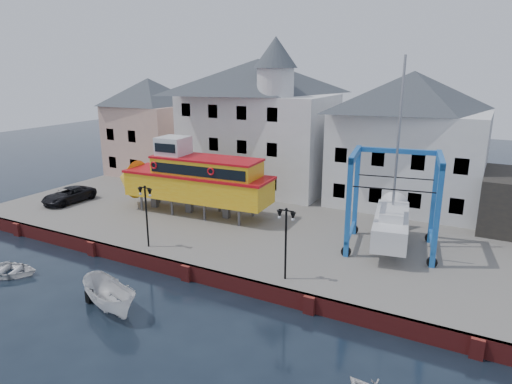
% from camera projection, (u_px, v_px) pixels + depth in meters
% --- Properties ---
extents(ground, '(140.00, 140.00, 0.00)m').
position_uv_depth(ground, '(187.00, 280.00, 27.78)').
color(ground, black).
rests_on(ground, ground).
extents(hardstanding, '(44.00, 22.00, 1.00)m').
position_uv_depth(hardstanding, '(269.00, 220.00, 36.96)').
color(hardstanding, slate).
rests_on(hardstanding, ground).
extents(quay_wall, '(44.00, 0.47, 1.00)m').
position_uv_depth(quay_wall, '(188.00, 272.00, 27.73)').
color(quay_wall, maroon).
rests_on(quay_wall, ground).
extents(building_pink, '(8.00, 7.00, 10.30)m').
position_uv_depth(building_pink, '(151.00, 127.00, 49.60)').
color(building_pink, '#DCAC96').
rests_on(building_pink, hardstanding).
extents(building_white_main, '(14.00, 8.30, 14.00)m').
position_uv_depth(building_white_main, '(259.00, 122.00, 43.61)').
color(building_white_main, silver).
rests_on(building_white_main, hardstanding).
extents(building_white_right, '(12.00, 8.00, 11.20)m').
position_uv_depth(building_white_right, '(409.00, 140.00, 37.98)').
color(building_white_right, silver).
rests_on(building_white_right, hardstanding).
extents(lamp_post_left, '(1.12, 0.32, 4.20)m').
position_uv_depth(lamp_post_left, '(146.00, 201.00, 29.50)').
color(lamp_post_left, black).
rests_on(lamp_post_left, hardstanding).
extents(lamp_post_right, '(1.12, 0.32, 4.20)m').
position_uv_depth(lamp_post_right, '(286.00, 226.00, 24.92)').
color(lamp_post_right, black).
rests_on(lamp_post_right, hardstanding).
extents(tour_boat, '(14.26, 4.24, 6.13)m').
position_uv_depth(tour_boat, '(189.00, 178.00, 36.61)').
color(tour_boat, '#59595E').
rests_on(tour_boat, hardstanding).
extents(travel_lift, '(6.40, 8.35, 12.25)m').
position_uv_depth(travel_lift, '(392.00, 216.00, 30.07)').
color(travel_lift, '#1B42A5').
rests_on(travel_lift, hardstanding).
extents(van, '(2.36, 4.80, 1.31)m').
position_uv_depth(van, '(69.00, 195.00, 39.90)').
color(van, black).
rests_on(van, hardstanding).
extents(motorboat_a, '(5.00, 3.22, 1.81)m').
position_uv_depth(motorboat_a, '(111.00, 310.00, 24.43)').
color(motorboat_a, white).
rests_on(motorboat_a, ground).
extents(motorboat_d, '(4.90, 4.30, 0.84)m').
position_uv_depth(motorboat_d, '(6.00, 275.00, 28.51)').
color(motorboat_d, white).
rests_on(motorboat_d, ground).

